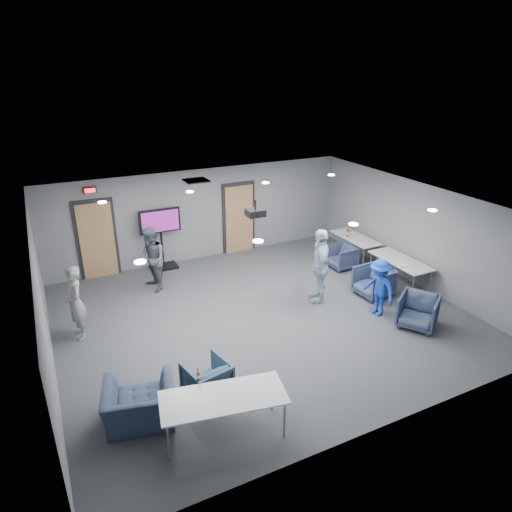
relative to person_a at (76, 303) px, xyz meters
name	(u,v)px	position (x,y,z in m)	size (l,w,h in m)	color
floor	(262,317)	(3.90, -0.97, -0.82)	(9.00, 9.00, 0.00)	#3A3E42
ceiling	(263,205)	(3.90, -0.97, 1.88)	(9.00, 9.00, 0.00)	silver
wall_back	(201,215)	(3.90, 3.03, 0.53)	(9.00, 0.02, 2.70)	slate
wall_front	(383,361)	(3.90, -4.97, 0.53)	(9.00, 0.02, 2.70)	slate
wall_left	(43,308)	(-0.60, -0.97, 0.53)	(0.02, 8.00, 2.70)	slate
wall_right	(415,233)	(8.40, -0.97, 0.53)	(0.02, 8.00, 2.70)	slate
door_left	(97,240)	(0.90, 2.98, 0.24)	(1.06, 0.17, 2.24)	black
door_right	(239,219)	(5.10, 2.98, 0.24)	(1.06, 0.17, 2.24)	black
exit_sign	(90,190)	(0.90, 2.96, 1.63)	(0.32, 0.08, 0.16)	black
hvac_diffuser	(196,181)	(3.40, 1.83, 1.86)	(0.60, 0.60, 0.03)	black
downlights	(263,206)	(3.90, -0.97, 1.86)	(6.18, 3.78, 0.02)	white
person_a	(76,303)	(0.00, 0.00, 0.00)	(0.60, 0.39, 1.65)	gray
person_b	(152,260)	(2.00, 1.52, 0.02)	(0.82, 0.64, 1.69)	#4E565E
person_c	(320,266)	(5.53, -0.85, 0.11)	(1.10, 0.46, 1.87)	#9DB6CA
person_d	(379,288)	(6.38, -2.05, -0.13)	(0.90, 0.52, 1.39)	#183CA2
chair_right_a	(342,257)	(7.22, 0.51, -0.49)	(0.71, 0.73, 0.67)	#333B58
chair_right_b	(374,282)	(6.92, -1.26, -0.45)	(0.80, 0.83, 0.75)	#36435E
chair_right_c	(418,311)	(6.83, -2.87, -0.45)	(0.80, 0.82, 0.75)	#313D56
chair_front_a	(207,379)	(1.80, -2.97, -0.49)	(0.72, 0.74, 0.67)	#3A5165
chair_front_b	(140,404)	(0.59, -3.14, -0.46)	(1.12, 0.98, 0.73)	#334059
table_right_a	(355,239)	(7.90, 0.80, -0.14)	(0.69, 1.66, 0.73)	silver
table_right_b	(400,262)	(7.90, -1.10, -0.14)	(0.74, 1.77, 0.73)	silver
table_front_left	(223,399)	(1.71, -3.97, -0.13)	(2.07, 1.16, 0.73)	silver
bottle_front	(198,376)	(1.50, -3.43, 0.00)	(0.06, 0.06, 0.24)	#52330E
bottle_right	(348,233)	(7.73, 0.95, 0.01)	(0.07, 0.07, 0.28)	#52330E
snack_box	(350,230)	(8.08, 1.31, -0.07)	(0.20, 0.13, 0.04)	#E15538
wrapper	(403,266)	(7.67, -1.44, -0.07)	(0.22, 0.15, 0.05)	silver
tv_stand	(161,235)	(2.60, 2.77, 0.18)	(1.15, 0.55, 1.76)	black
projector	(255,213)	(3.96, -0.50, 1.58)	(0.40, 0.38, 0.37)	black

